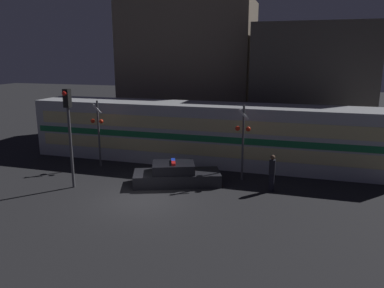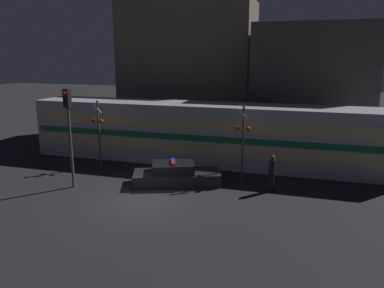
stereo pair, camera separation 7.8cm
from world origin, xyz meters
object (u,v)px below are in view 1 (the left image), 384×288
pedestrian (272,173)px  crossing_signal_near (243,137)px  train (205,133)px  police_car (176,175)px  traffic_light_corner (69,121)px

pedestrian → crossing_signal_near: 2.53m
train → police_car: size_ratio=4.67×
police_car → pedestrian: 4.93m
train → crossing_signal_near: crossing_signal_near is taller
train → crossing_signal_near: size_ratio=5.50×
police_car → pedestrian: (4.89, 0.38, 0.49)m
police_car → crossing_signal_near: bearing=5.3°
pedestrian → crossing_signal_near: size_ratio=0.46×
pedestrian → police_car: bearing=-175.6°
train → police_car: train is taller
pedestrian → crossing_signal_near: (-1.69, 1.23, 1.43)m
train → traffic_light_corner: 8.47m
pedestrian → traffic_light_corner: 10.34m
train → pedestrian: (4.53, -4.09, -0.89)m
police_car → crossing_signal_near: crossing_signal_near is taller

